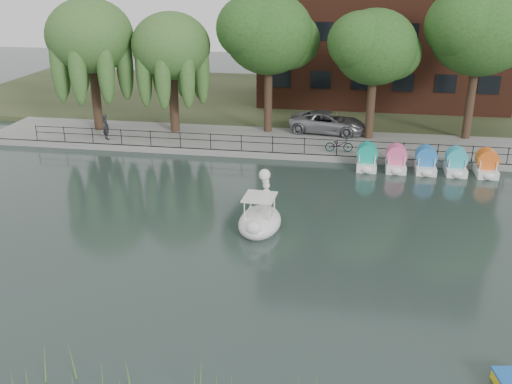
% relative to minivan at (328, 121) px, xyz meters
% --- Properties ---
extents(ground_plane, '(120.00, 120.00, 0.00)m').
position_rel_minivan_xyz_m(ground_plane, '(-3.20, -18.27, -1.24)').
color(ground_plane, '#374844').
extents(promenade, '(40.00, 6.00, 0.40)m').
position_rel_minivan_xyz_m(promenade, '(-3.20, -2.27, -1.04)').
color(promenade, gray).
rests_on(promenade, ground_plane).
extents(kerb, '(40.00, 0.25, 0.40)m').
position_rel_minivan_xyz_m(kerb, '(-3.20, -5.22, -1.04)').
color(kerb, gray).
rests_on(kerb, ground_plane).
extents(land_strip, '(60.00, 22.00, 0.36)m').
position_rel_minivan_xyz_m(land_strip, '(-3.20, 11.73, -1.06)').
color(land_strip, '#47512D').
rests_on(land_strip, ground_plane).
extents(railing, '(32.00, 0.05, 1.00)m').
position_rel_minivan_xyz_m(railing, '(-3.20, -5.02, -0.10)').
color(railing, black).
rests_on(railing, promenade).
extents(willow_left, '(5.88, 5.88, 9.01)m').
position_rel_minivan_xyz_m(willow_left, '(-16.20, -1.77, 5.63)').
color(willow_left, '#473323').
rests_on(willow_left, promenade).
extents(willow_mid, '(5.32, 5.32, 8.15)m').
position_rel_minivan_xyz_m(willow_mid, '(-10.70, -1.27, 5.00)').
color(willow_mid, '#473323').
rests_on(willow_mid, promenade).
extents(broadleaf_center, '(6.00, 6.00, 9.25)m').
position_rel_minivan_xyz_m(broadleaf_center, '(-4.20, -0.27, 5.82)').
color(broadleaf_center, '#473323').
rests_on(broadleaf_center, promenade).
extents(broadleaf_right, '(5.40, 5.40, 8.32)m').
position_rel_minivan_xyz_m(broadleaf_right, '(2.80, -0.77, 5.14)').
color(broadleaf_right, '#473323').
rests_on(broadleaf_right, promenade).
extents(broadleaf_far, '(6.30, 6.30, 9.71)m').
position_rel_minivan_xyz_m(broadleaf_far, '(9.30, 0.23, 6.15)').
color(broadleaf_far, '#473323').
rests_on(broadleaf_far, promenade).
extents(minivan, '(3.63, 6.40, 1.69)m').
position_rel_minivan_xyz_m(minivan, '(0.00, 0.00, 0.00)').
color(minivan, gray).
rests_on(minivan, promenade).
extents(bicycle, '(0.77, 1.77, 1.00)m').
position_rel_minivan_xyz_m(bicycle, '(0.92, -4.30, -0.34)').
color(bicycle, gray).
rests_on(bicycle, promenade).
extents(pedestrian, '(0.85, 0.84, 1.98)m').
position_rel_minivan_xyz_m(pedestrian, '(-14.60, -4.14, 0.15)').
color(pedestrian, black).
rests_on(pedestrian, promenade).
extents(swan_boat, '(2.07, 3.19, 2.56)m').
position_rel_minivan_xyz_m(swan_boat, '(-2.30, -15.49, -0.68)').
color(swan_boat, white).
rests_on(swan_boat, ground_plane).
extents(pedal_boat_row, '(7.95, 1.70, 1.40)m').
position_rel_minivan_xyz_m(pedal_boat_row, '(6.02, -6.15, -0.64)').
color(pedal_boat_row, white).
rests_on(pedal_boat_row, ground_plane).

